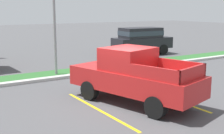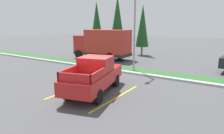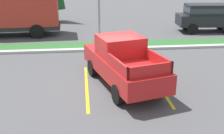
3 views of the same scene
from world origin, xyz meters
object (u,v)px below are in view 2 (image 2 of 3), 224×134
(cypress_tree_leftmost, at_px, (97,22))
(cypress_tree_left_inner, at_px, (117,20))
(cargo_truck_distant, at_px, (103,43))
(pickup_truck_main, at_px, (95,75))
(cypress_tree_center, at_px, (143,26))
(street_light, at_px, (134,28))

(cypress_tree_leftmost, distance_m, cypress_tree_left_inner, 4.04)
(cargo_truck_distant, bearing_deg, cypress_tree_left_inner, 101.94)
(pickup_truck_main, xyz_separation_m, cypress_tree_center, (-3.90, 15.02, 2.77))
(street_light, xyz_separation_m, cypress_tree_leftmost, (-10.95, 9.29, 0.64))
(pickup_truck_main, bearing_deg, street_light, 95.46)
(pickup_truck_main, relative_size, cargo_truck_distant, 0.80)
(cargo_truck_distant, xyz_separation_m, street_light, (5.93, -3.84, 1.83))
(street_light, bearing_deg, cypress_tree_leftmost, 139.70)
(cypress_tree_center, bearing_deg, pickup_truck_main, -75.46)
(pickup_truck_main, distance_m, cypress_tree_center, 15.76)
(cargo_truck_distant, distance_m, street_light, 7.29)
(street_light, bearing_deg, cypress_tree_center, 110.24)
(cargo_truck_distant, bearing_deg, cypress_tree_center, 63.30)
(pickup_truck_main, xyz_separation_m, street_light, (-0.57, 6.00, 2.63))
(cargo_truck_distant, relative_size, cypress_tree_center, 1.06)
(pickup_truck_main, bearing_deg, cypress_tree_leftmost, 127.01)
(street_light, relative_size, cypress_tree_center, 0.97)
(cypress_tree_leftmost, xyz_separation_m, cypress_tree_center, (7.63, -0.28, -0.50))
(cypress_tree_leftmost, bearing_deg, cargo_truck_distant, -47.32)
(pickup_truck_main, bearing_deg, cypress_tree_left_inner, 117.07)
(street_light, bearing_deg, cargo_truck_distant, 147.09)
(street_light, distance_m, cypress_tree_leftmost, 14.38)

